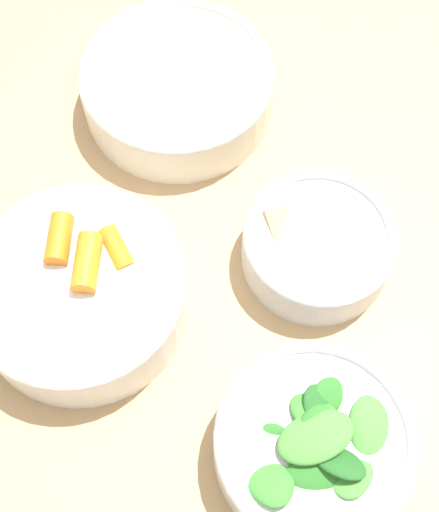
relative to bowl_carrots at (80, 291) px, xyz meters
name	(u,v)px	position (x,y,z in m)	size (l,w,h in m)	color
ground_plane	(203,411)	(0.12, -0.04, -0.81)	(10.00, 10.00, 0.00)	#4C4238
dining_table	(191,265)	(0.12, -0.04, -0.14)	(1.16, 1.09, 0.77)	tan
bowl_carrots	(80,291)	(0.00, 0.00, 0.00)	(0.18, 0.18, 0.08)	white
bowl_greens	(313,445)	(-0.03, -0.23, 0.00)	(0.16, 0.16, 0.07)	silver
bowl_beans_hotdog	(177,89)	(0.23, 0.03, -0.01)	(0.19, 0.19, 0.06)	silver
bowl_cookies	(318,246)	(0.13, -0.16, -0.01)	(0.13, 0.13, 0.05)	silver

